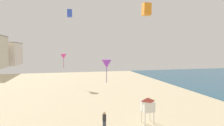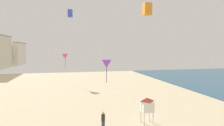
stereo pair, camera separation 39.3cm
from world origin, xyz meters
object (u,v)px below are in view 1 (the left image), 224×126
(kite_flyer, at_px, (104,120))
(lifeguard_stand, at_px, (148,105))
(kite_magenta_delta, at_px, (63,56))
(kite_purple_delta, at_px, (107,64))
(kite_blue_box, at_px, (70,13))
(kite_orange_box, at_px, (146,9))

(kite_flyer, distance_m, lifeguard_stand, 4.55)
(kite_magenta_delta, distance_m, kite_purple_delta, 20.72)
(lifeguard_stand, relative_size, kite_blue_box, 2.51)
(kite_purple_delta, xyz_separation_m, kite_blue_box, (-4.10, 4.84, 6.60))
(kite_flyer, xyz_separation_m, kite_magenta_delta, (-3.61, 26.01, 4.83))
(kite_flyer, bearing_deg, kite_purple_delta, -121.04)
(kite_orange_box, distance_m, kite_purple_delta, 11.01)
(kite_flyer, height_order, kite_magenta_delta, kite_magenta_delta)
(kite_flyer, distance_m, kite_magenta_delta, 26.70)
(kite_flyer, bearing_deg, lifeguard_stand, 170.42)
(kite_blue_box, bearing_deg, kite_flyer, -76.24)
(kite_magenta_delta, relative_size, kite_purple_delta, 1.10)
(lifeguard_stand, distance_m, kite_purple_delta, 7.10)
(lifeguard_stand, relative_size, kite_magenta_delta, 0.84)
(kite_flyer, xyz_separation_m, kite_purple_delta, (1.46, 5.92, 4.56))
(kite_orange_box, relative_size, kite_purple_delta, 0.63)
(kite_flyer, distance_m, kite_blue_box, 15.73)
(kite_orange_box, relative_size, kite_magenta_delta, 0.57)
(kite_flyer, height_order, lifeguard_stand, lifeguard_stand)
(lifeguard_stand, relative_size, kite_purple_delta, 0.93)
(kite_magenta_delta, bearing_deg, kite_orange_box, -53.08)
(kite_orange_box, distance_m, kite_blue_box, 10.96)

